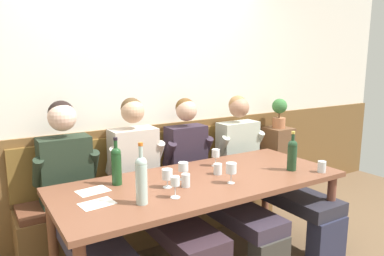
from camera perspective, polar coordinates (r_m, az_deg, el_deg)
The scene contains 23 objects.
room_wall_back at distance 3.53m, azimuth -7.32°, elevation 6.81°, with size 6.80×0.08×2.80m, color silver.
wood_wainscot_panel at distance 3.65m, azimuth -6.62°, elevation -7.39°, with size 6.80×0.03×1.01m, color brown.
wall_bench at distance 3.55m, azimuth -5.07°, elevation -11.75°, with size 2.49×0.42×0.94m.
dining_table at distance 2.82m, azimuth 1.53°, elevation -9.43°, with size 2.19×0.91×0.74m.
person_left_seat at distance 2.82m, azimuth -17.33°, elevation -10.36°, with size 0.50×1.35×1.32m.
person_center_right_seat at distance 3.01m, azimuth -6.31°, elevation -8.87°, with size 0.51×1.35×1.31m.
person_right_seat at distance 3.24m, azimuth 2.62°, elevation -7.72°, with size 0.48×1.34×1.28m.
person_center_left_seat at distance 3.62m, azimuth 10.99°, elevation -6.05°, with size 0.54×1.35×1.27m.
wine_bottle_green_tall at distance 3.09m, azimuth 15.33°, elevation -3.90°, with size 0.08×0.08×0.32m.
wine_bottle_clear_water at distance 2.70m, azimuth -11.69°, elevation -5.58°, with size 0.07×0.07×0.35m.
wine_bottle_amber_mid at distance 2.32m, azimuth -7.88°, elevation -7.78°, with size 0.07×0.07×0.40m.
wine_glass_near_bucket at distance 2.61m, azimuth -3.88°, elevation -7.34°, with size 0.08×0.08×0.13m.
wine_glass_right_end at distance 2.70m, azimuth 6.13°, elevation -6.37°, with size 0.08×0.08×0.15m.
wine_glass_center_front at distance 3.11m, azimuth 3.71°, elevation -4.09°, with size 0.07×0.07×0.14m.
wine_glass_center_rear at distance 2.77m, azimuth -1.36°, elevation -6.13°, with size 0.08×0.08×0.13m.
wine_glass_mid_left at distance 2.42m, azimuth -2.64°, elevation -8.50°, with size 0.07×0.07×0.14m.
water_tumbler_center at distance 3.13m, azimuth 19.56°, elevation -5.70°, with size 0.07×0.07×0.09m, color silver.
water_tumbler_right at distance 2.63m, azimuth -0.99°, elevation -8.15°, with size 0.06×0.06×0.09m, color silver.
water_tumbler_left at distance 2.91m, azimuth 4.04°, elevation -6.39°, with size 0.07×0.07×0.09m, color silver.
tasting_sheet_left_guest at distance 2.43m, azimuth -14.56°, elevation -11.34°, with size 0.21×0.15×0.00m, color white.
tasting_sheet_right_guest at distance 2.65m, azimuth -15.17°, elevation -9.45°, with size 0.21×0.15×0.00m, color white.
corner_pedestal at distance 4.39m, azimuth 13.09°, elevation -5.47°, with size 0.28×0.28×0.86m, color brown.
potted_plant at distance 4.27m, azimuth 13.45°, elevation 2.49°, with size 0.17×0.17×0.33m.
Camera 1 is at (-1.45, -2.11, 1.64)m, focal length 34.24 mm.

